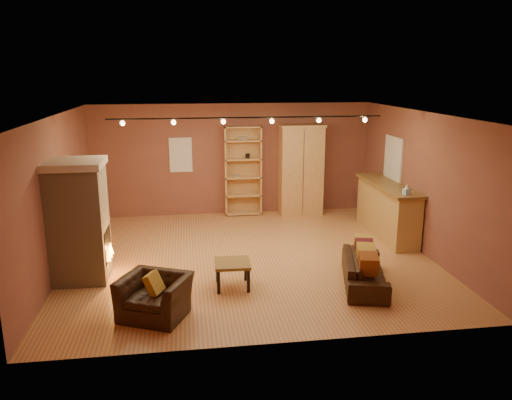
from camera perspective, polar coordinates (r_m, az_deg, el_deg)
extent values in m
plane|color=#AB6D3C|center=(9.92, -0.74, -6.55)|extent=(7.00, 7.00, 0.00)
plane|color=brown|center=(9.29, -0.79, 9.79)|extent=(7.00, 7.00, 0.00)
cube|color=brown|center=(12.67, -2.67, 4.65)|extent=(7.00, 0.02, 2.80)
cube|color=brown|center=(9.71, -21.71, 0.59)|extent=(0.02, 6.50, 2.80)
cube|color=brown|center=(10.54, 18.48, 1.90)|extent=(0.02, 6.50, 2.80)
cube|color=tan|center=(9.15, -19.57, -2.63)|extent=(0.90, 0.90, 2.00)
cube|color=beige|center=(8.91, -20.14, 3.91)|extent=(0.98, 0.98, 0.12)
cube|color=black|center=(9.19, -16.85, -4.95)|extent=(0.10, 0.65, 0.55)
cone|color=orange|center=(9.22, -16.43, -5.64)|extent=(0.10, 0.10, 0.22)
cube|color=white|center=(12.57, -8.60, 5.12)|extent=(0.56, 0.04, 0.86)
cube|color=tan|center=(12.73, -1.60, 3.47)|extent=(0.92, 0.04, 2.26)
cube|color=tan|center=(12.53, -3.53, 3.27)|extent=(0.04, 0.36, 2.26)
cube|color=tan|center=(12.63, 0.48, 3.38)|extent=(0.04, 0.36, 2.26)
cube|color=gray|center=(12.58, -2.21, 2.76)|extent=(0.18, 0.12, 0.05)
cube|color=black|center=(12.52, -0.97, 5.05)|extent=(0.10, 0.10, 0.12)
cube|color=tan|center=(12.83, -1.49, -1.46)|extent=(0.92, 0.36, 0.04)
cube|color=tan|center=(12.71, -1.50, 0.60)|extent=(0.92, 0.36, 0.03)
cube|color=tan|center=(12.60, -1.52, 2.64)|extent=(0.92, 0.36, 0.03)
cube|color=tan|center=(12.52, -1.53, 4.71)|extent=(0.92, 0.36, 0.04)
cube|color=tan|center=(12.45, -1.54, 6.81)|extent=(0.92, 0.36, 0.04)
cube|color=tan|center=(12.41, -1.55, 8.37)|extent=(0.92, 0.36, 0.04)
cube|color=tan|center=(12.72, 5.13, 3.34)|extent=(1.07, 0.58, 2.23)
cube|color=olive|center=(12.44, 5.43, 3.08)|extent=(0.02, 0.01, 2.13)
cube|color=tan|center=(12.55, 5.25, 8.48)|extent=(1.13, 0.64, 0.06)
cube|color=tan|center=(11.43, 14.74, -1.23)|extent=(0.53, 2.35, 1.12)
cube|color=olive|center=(11.29, 14.93, 1.66)|extent=(0.65, 2.47, 0.06)
cube|color=#91BEE8|center=(10.37, 16.82, 0.89)|extent=(0.12, 0.12, 0.11)
cone|color=white|center=(10.34, 16.86, 1.46)|extent=(0.08, 0.08, 0.10)
cube|color=white|center=(11.72, 15.43, 4.58)|extent=(0.05, 0.90, 1.00)
imported|color=black|center=(8.79, 12.33, -7.38)|extent=(0.92, 1.79, 0.67)
cube|color=#974F1E|center=(8.20, 12.78, -7.39)|extent=(0.35, 0.30, 0.36)
cube|color=#974F1E|center=(8.41, 12.62, -6.84)|extent=(0.35, 0.30, 0.36)
cube|color=gold|center=(8.61, 12.48, -6.31)|extent=(0.35, 0.30, 0.36)
cube|color=gold|center=(8.81, 12.34, -5.80)|extent=(0.35, 0.30, 0.36)
cube|color=maroon|center=(9.02, 12.20, -5.32)|extent=(0.35, 0.30, 0.36)
cube|color=gold|center=(9.23, 12.08, -4.86)|extent=(0.35, 0.30, 0.36)
imported|color=black|center=(7.66, -11.55, -10.04)|extent=(1.13, 0.96, 0.84)
cube|color=gold|center=(7.61, -11.59, -9.32)|extent=(0.34, 0.37, 0.34)
cube|color=olive|center=(8.48, -2.72, -7.24)|extent=(0.61, 0.61, 0.05)
cube|color=black|center=(8.32, -4.25, -9.39)|extent=(0.05, 0.05, 0.39)
cube|color=black|center=(8.36, -0.83, -9.22)|extent=(0.05, 0.05, 0.39)
cube|color=black|center=(8.77, -4.48, -8.10)|extent=(0.05, 0.05, 0.39)
cube|color=black|center=(8.81, -1.25, -7.95)|extent=(0.05, 0.05, 0.39)
cylinder|color=black|center=(9.50, -0.95, 9.41)|extent=(5.20, 0.03, 0.03)
sphere|color=#FFD88C|center=(9.49, -15.01, 8.50)|extent=(0.09, 0.09, 0.09)
sphere|color=#FFD88C|center=(9.43, -9.40, 8.75)|extent=(0.09, 0.09, 0.09)
sphere|color=#FFD88C|center=(9.46, -3.75, 8.93)|extent=(0.09, 0.09, 0.09)
sphere|color=#FFD88C|center=(9.57, 1.82, 9.02)|extent=(0.09, 0.09, 0.09)
sphere|color=#FFD88C|center=(9.77, 7.21, 9.03)|extent=(0.09, 0.09, 0.09)
sphere|color=#FFD88C|center=(10.05, 12.33, 8.96)|extent=(0.09, 0.09, 0.09)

